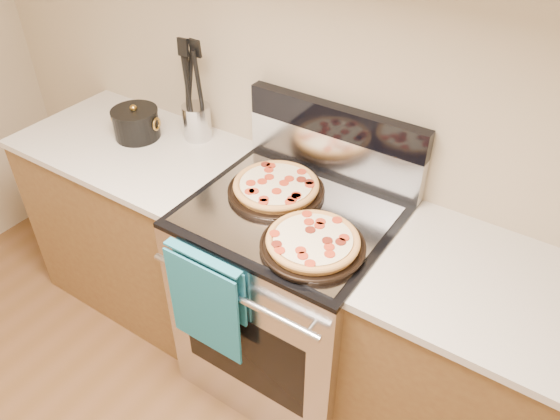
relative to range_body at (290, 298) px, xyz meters
The scene contains 17 objects.
wall_back 0.97m from the range_body, 90.00° to the left, with size 4.00×4.00×0.00m, color tan.
range_body is the anchor object (origin of this frame).
oven_window 0.34m from the range_body, 90.00° to the right, with size 0.56×0.01×0.40m, color black.
cooktop 0.46m from the range_body, ahead, with size 0.76×0.68×0.02m, color black.
backsplash_lower 0.64m from the range_body, 90.00° to the left, with size 0.76×0.06×0.18m, color silver.
backsplash_upper 0.77m from the range_body, 90.00° to the left, with size 0.76×0.06×0.12m, color black.
oven_handle 0.51m from the range_body, 90.00° to the right, with size 0.03×0.03×0.70m, color silver.
dish_towel 0.47m from the range_body, 107.74° to the right, with size 0.32×0.05×0.42m, color #18587A, non-canonical shape.
foil_sheet 0.47m from the range_body, 90.00° to the right, with size 0.70×0.55×0.01m, color gray.
cabinet_left 0.88m from the range_body, behind, with size 1.00×0.62×0.88m, color brown.
countertop_left 0.99m from the range_body, behind, with size 1.02×0.64×0.03m, color #B8B0A5.
cabinet_right 0.88m from the range_body, ahead, with size 1.00×0.62×0.88m, color brown.
countertop_right 0.99m from the range_body, ahead, with size 1.02×0.64×0.03m, color #B8B0A5.
pepperoni_pizza_back 0.52m from the range_body, 151.89° to the left, with size 0.37×0.37×0.05m, color #B88038, non-canonical shape.
pepperoni_pizza_front 0.55m from the range_body, 38.69° to the right, with size 0.36×0.36×0.05m, color #B88038, non-canonical shape.
utensil_crock 0.88m from the range_body, 159.95° to the left, with size 0.13×0.13×0.16m, color silver.
saucepan 1.04m from the range_body, behind, with size 0.20×0.20×0.12m, color black.
Camera 1 is at (0.86, 0.28, 2.16)m, focal length 35.00 mm.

